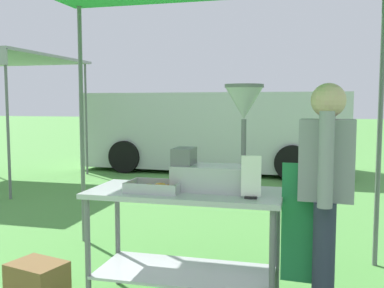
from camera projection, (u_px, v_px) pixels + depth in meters
The scene contains 8 objects.
ground_plane at pixel (272, 185), 8.03m from camera, with size 70.00×70.00×0.00m, color #519342.
donut_cart at pixel (185, 222), 3.20m from camera, with size 1.38×0.61×0.86m.
donut_tray at pixel (156, 188), 3.15m from camera, with size 0.38×0.27×0.07m.
donut_fryer at pixel (221, 151), 3.14m from camera, with size 0.63×0.28×0.75m.
menu_sign at pixel (251, 180), 2.90m from camera, with size 0.13×0.05×0.28m.
vendor at pixel (325, 193), 2.88m from camera, with size 0.46×0.53×1.61m.
supply_crate at pixel (37, 281), 3.36m from camera, with size 0.46×0.39×0.29m.
van_silver at pixel (214, 130), 9.85m from camera, with size 5.68×2.24×1.69m.
Camera 1 is at (0.57, -2.03, 1.49)m, focal length 41.71 mm.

